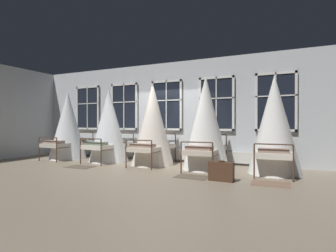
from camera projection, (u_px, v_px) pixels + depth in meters
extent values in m
plane|color=gray|center=(149.00, 166.00, 8.16)|extent=(20.47, 20.47, 0.00)
cube|color=silver|center=(168.00, 112.00, 9.39)|extent=(11.24, 0.10, 3.47)
cube|color=black|center=(88.00, 108.00, 10.78)|extent=(1.16, 0.02, 1.76)
cube|color=silver|center=(88.00, 129.00, 10.79)|extent=(1.16, 0.06, 0.07)
cube|color=silver|center=(88.00, 87.00, 10.78)|extent=(1.16, 0.06, 0.07)
cube|color=silver|center=(77.00, 108.00, 11.01)|extent=(0.07, 0.06, 1.76)
cube|color=silver|center=(98.00, 108.00, 10.56)|extent=(0.07, 0.06, 1.76)
cube|color=silver|center=(88.00, 108.00, 10.78)|extent=(0.04, 0.06, 1.76)
cube|color=silver|center=(88.00, 104.00, 10.78)|extent=(1.16, 0.06, 0.04)
cube|color=black|center=(124.00, 107.00, 10.04)|extent=(1.16, 0.02, 1.76)
cube|color=silver|center=(124.00, 129.00, 10.04)|extent=(1.16, 0.06, 0.07)
cube|color=silver|center=(124.00, 85.00, 10.03)|extent=(1.16, 0.06, 0.07)
cube|color=silver|center=(112.00, 107.00, 10.27)|extent=(0.07, 0.06, 1.76)
cube|color=silver|center=(136.00, 106.00, 9.81)|extent=(0.07, 0.06, 1.76)
cube|color=silver|center=(124.00, 107.00, 10.04)|extent=(0.04, 0.06, 1.76)
cube|color=silver|center=(124.00, 102.00, 10.04)|extent=(1.16, 0.06, 0.04)
cube|color=black|center=(167.00, 105.00, 9.29)|extent=(1.16, 0.02, 1.76)
cube|color=silver|center=(167.00, 129.00, 9.30)|extent=(1.16, 0.06, 0.07)
cube|color=silver|center=(167.00, 81.00, 9.28)|extent=(1.16, 0.06, 0.07)
cube|color=silver|center=(153.00, 106.00, 9.52)|extent=(0.07, 0.06, 1.76)
cube|color=silver|center=(181.00, 105.00, 9.06)|extent=(0.07, 0.06, 1.76)
cube|color=silver|center=(167.00, 105.00, 9.29)|extent=(0.04, 0.06, 1.76)
cube|color=silver|center=(167.00, 100.00, 9.29)|extent=(1.16, 0.06, 0.04)
cube|color=black|center=(216.00, 104.00, 8.55)|extent=(1.16, 0.02, 1.76)
cube|color=silver|center=(216.00, 130.00, 8.55)|extent=(1.16, 0.06, 0.07)
cube|color=silver|center=(216.00, 78.00, 8.54)|extent=(1.16, 0.06, 0.07)
cube|color=silver|center=(200.00, 104.00, 8.77)|extent=(0.07, 0.06, 1.76)
cube|color=silver|center=(233.00, 103.00, 8.32)|extent=(0.07, 0.06, 1.76)
cube|color=silver|center=(216.00, 104.00, 8.55)|extent=(0.04, 0.06, 1.76)
cube|color=silver|center=(216.00, 98.00, 8.54)|extent=(1.16, 0.06, 0.04)
cube|color=black|center=(276.00, 102.00, 7.80)|extent=(1.16, 0.02, 1.76)
cube|color=silver|center=(276.00, 130.00, 7.81)|extent=(1.16, 0.06, 0.07)
cube|color=silver|center=(276.00, 73.00, 7.79)|extent=(1.16, 0.06, 0.07)
cube|color=silver|center=(256.00, 102.00, 8.03)|extent=(0.07, 0.06, 1.76)
cube|color=silver|center=(296.00, 101.00, 7.57)|extent=(0.07, 0.06, 1.76)
cube|color=silver|center=(276.00, 102.00, 7.80)|extent=(0.04, 0.06, 1.76)
cube|color=silver|center=(276.00, 96.00, 7.80)|extent=(1.16, 0.06, 0.04)
cube|color=silver|center=(166.00, 154.00, 9.29)|extent=(7.74, 0.10, 0.36)
cylinder|color=#4C3323|center=(77.00, 144.00, 10.88)|extent=(0.04, 0.04, 0.96)
cylinder|color=#4C3323|center=(93.00, 144.00, 10.53)|extent=(0.04, 0.04, 0.96)
cylinder|color=#4C3323|center=(39.00, 149.00, 9.22)|extent=(0.04, 0.04, 0.83)
cylinder|color=#4C3323|center=(57.00, 150.00, 8.87)|extent=(0.04, 0.04, 0.83)
cylinder|color=#4C3323|center=(60.00, 145.00, 10.05)|extent=(0.04, 1.82, 0.03)
cylinder|color=#4C3323|center=(76.00, 146.00, 9.70)|extent=(0.04, 1.82, 0.03)
cylinder|color=#4C3323|center=(85.00, 132.00, 10.70)|extent=(0.84, 0.04, 0.03)
cylinder|color=#4C3323|center=(48.00, 138.00, 9.04)|extent=(0.84, 0.04, 0.03)
cube|color=#B7B2A3|center=(68.00, 144.00, 9.87)|extent=(0.86, 1.84, 0.14)
ellipsoid|color=beige|center=(81.00, 139.00, 10.48)|extent=(0.64, 0.40, 0.14)
cube|color=gray|center=(54.00, 142.00, 9.28)|extent=(0.69, 0.36, 0.10)
cone|color=white|center=(68.00, 125.00, 9.87)|extent=(1.36, 1.36, 2.51)
cylinder|color=#4C3323|center=(115.00, 145.00, 10.14)|extent=(0.04, 0.04, 0.96)
cylinder|color=#4C3323|center=(133.00, 146.00, 9.78)|extent=(0.04, 0.04, 0.96)
cylinder|color=#4C3323|center=(80.00, 151.00, 8.49)|extent=(0.04, 0.04, 0.83)
cylinder|color=#4C3323|center=(101.00, 152.00, 8.13)|extent=(0.04, 0.04, 0.83)
cylinder|color=#4C3323|center=(99.00, 147.00, 9.31)|extent=(0.06, 1.82, 0.03)
cylinder|color=#4C3323|center=(119.00, 148.00, 8.95)|extent=(0.06, 1.82, 0.03)
cylinder|color=#4C3323|center=(124.00, 133.00, 9.95)|extent=(0.84, 0.04, 0.03)
cylinder|color=#4C3323|center=(91.00, 139.00, 8.31)|extent=(0.84, 0.04, 0.03)
cube|color=silver|center=(109.00, 146.00, 9.13)|extent=(0.88, 1.85, 0.14)
ellipsoid|color=silver|center=(120.00, 141.00, 9.74)|extent=(0.65, 0.41, 0.14)
cube|color=slate|center=(96.00, 144.00, 8.55)|extent=(0.69, 0.37, 0.10)
cone|color=white|center=(109.00, 125.00, 9.13)|extent=(1.36, 1.36, 2.54)
cylinder|color=#4C3323|center=(154.00, 147.00, 9.39)|extent=(0.04, 0.04, 0.96)
cylinder|color=#4C3323|center=(175.00, 148.00, 9.06)|extent=(0.04, 0.04, 0.96)
cylinder|color=#4C3323|center=(126.00, 154.00, 7.72)|extent=(0.04, 0.04, 0.83)
cylinder|color=#4C3323|center=(152.00, 155.00, 7.39)|extent=(0.04, 0.04, 0.83)
cylinder|color=#4C3323|center=(141.00, 149.00, 8.55)|extent=(0.08, 1.82, 0.03)
cylinder|color=#4C3323|center=(165.00, 150.00, 8.22)|extent=(0.08, 1.82, 0.03)
cylinder|color=#4C3323|center=(164.00, 134.00, 9.22)|extent=(0.84, 0.05, 0.03)
cylinder|color=#4C3323|center=(139.00, 140.00, 7.55)|extent=(0.84, 0.05, 0.03)
cube|color=beige|center=(153.00, 148.00, 8.39)|extent=(0.91, 1.86, 0.14)
ellipsoid|color=beige|center=(161.00, 142.00, 9.00)|extent=(0.65, 0.42, 0.14)
cube|color=gray|center=(143.00, 145.00, 7.79)|extent=(0.70, 0.38, 0.10)
cone|color=silver|center=(153.00, 124.00, 8.38)|extent=(1.36, 1.36, 2.61)
cylinder|color=#4C3323|center=(200.00, 149.00, 8.59)|extent=(0.04, 0.04, 0.96)
cylinder|color=#4C3323|center=(226.00, 150.00, 8.26)|extent=(0.04, 0.04, 0.96)
cylinder|color=#4C3323|center=(181.00, 158.00, 6.92)|extent=(0.04, 0.04, 0.83)
cylinder|color=#4C3323|center=(212.00, 159.00, 6.59)|extent=(0.04, 0.04, 0.83)
cylinder|color=#4C3323|center=(192.00, 152.00, 7.75)|extent=(0.08, 1.82, 0.03)
cylinder|color=#4C3323|center=(220.00, 153.00, 7.42)|extent=(0.08, 1.82, 0.03)
cylinder|color=#4C3323|center=(213.00, 134.00, 8.42)|extent=(0.84, 0.05, 0.03)
cylinder|color=#4C3323|center=(196.00, 142.00, 6.75)|extent=(0.84, 0.05, 0.03)
cube|color=beige|center=(206.00, 150.00, 7.59)|extent=(0.91, 1.86, 0.14)
ellipsoid|color=beige|center=(211.00, 144.00, 8.20)|extent=(0.65, 0.42, 0.14)
cube|color=gray|center=(199.00, 148.00, 6.99)|extent=(0.70, 0.38, 0.10)
cone|color=white|center=(206.00, 122.00, 7.58)|extent=(1.36, 1.36, 2.69)
cylinder|color=#4C3323|center=(260.00, 151.00, 7.90)|extent=(0.04, 0.04, 0.96)
cylinder|color=#4C3323|center=(291.00, 152.00, 7.56)|extent=(0.04, 0.04, 0.96)
cylinder|color=#4C3323|center=(254.00, 161.00, 6.22)|extent=(0.04, 0.04, 0.83)
cylinder|color=#4C3323|center=(293.00, 163.00, 5.89)|extent=(0.04, 0.04, 0.83)
cylinder|color=#4C3323|center=(257.00, 155.00, 7.06)|extent=(0.08, 1.82, 0.03)
cylinder|color=#4C3323|center=(292.00, 156.00, 6.73)|extent=(0.08, 1.82, 0.03)
cylinder|color=#4C3323|center=(275.00, 135.00, 7.73)|extent=(0.84, 0.05, 0.03)
cylinder|color=#4C3323|center=(273.00, 144.00, 6.06)|extent=(0.84, 0.05, 0.03)
cube|color=silver|center=(274.00, 153.00, 6.89)|extent=(0.90, 1.86, 0.14)
ellipsoid|color=beige|center=(275.00, 146.00, 7.51)|extent=(0.65, 0.42, 0.14)
cube|color=gray|center=(274.00, 151.00, 6.30)|extent=(0.70, 0.38, 0.10)
cone|color=white|center=(274.00, 124.00, 6.89)|extent=(1.36, 1.36, 2.60)
cube|color=brown|center=(80.00, 167.00, 7.93)|extent=(0.82, 0.59, 0.01)
cube|color=brown|center=(192.00, 177.00, 6.43)|extent=(0.82, 0.60, 0.01)
cube|color=brown|center=(270.00, 184.00, 5.69)|extent=(0.82, 0.59, 0.01)
cube|color=#472D1E|center=(221.00, 171.00, 5.98)|extent=(0.57, 0.22, 0.44)
cube|color=tan|center=(222.00, 171.00, 6.08)|extent=(0.50, 0.03, 0.03)
torus|color=#472D1E|center=(221.00, 161.00, 5.98)|extent=(0.15, 0.15, 0.02)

